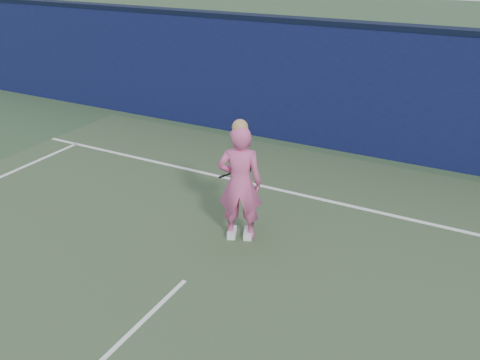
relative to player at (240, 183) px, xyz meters
The scene contains 6 objects.
ground 2.48m from the player, 92.69° to the right, with size 80.00×80.00×0.00m, color #2E492D.
backstop_wall 4.20m from the player, 91.50° to the left, with size 24.00×0.40×2.50m, color #0D0E3C.
wall_cap 4.50m from the player, 91.50° to the left, with size 24.00×0.42×0.10m, color black.
player is the anchor object (origin of this frame).
racket 0.49m from the player, 114.51° to the left, with size 0.40×0.39×0.28m.
court_lines 2.79m from the player, 92.36° to the right, with size 11.00×12.04×0.01m.
Camera 1 is at (3.15, -3.41, 3.97)m, focal length 38.00 mm.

